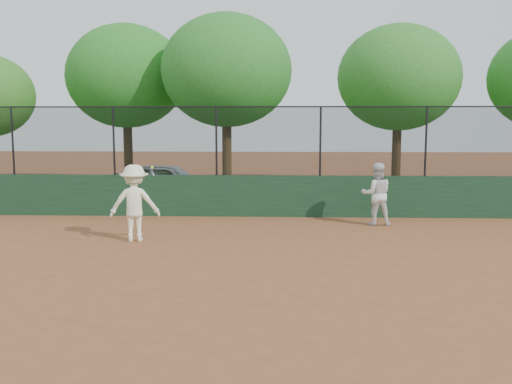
{
  "coord_description": "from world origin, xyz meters",
  "views": [
    {
      "loc": [
        1.3,
        -10.46,
        2.81
      ],
      "look_at": [
        0.8,
        2.2,
        1.2
      ],
      "focal_mm": 40.0,
      "sensor_mm": 36.0,
      "label": 1
    }
  ],
  "objects_px": {
    "player_second": "(376,194)",
    "tree_1": "(126,76)",
    "parked_car": "(167,182)",
    "tree_3": "(399,78)",
    "tree_2": "(226,71)",
    "player_main": "(135,203)"
  },
  "relations": [
    {
      "from": "parked_car",
      "to": "player_main",
      "type": "bearing_deg",
      "value": -168.92
    },
    {
      "from": "tree_1",
      "to": "tree_3",
      "type": "bearing_deg",
      "value": 0.11
    },
    {
      "from": "tree_2",
      "to": "tree_3",
      "type": "xyz_separation_m",
      "value": [
        6.63,
        1.72,
        -0.15
      ]
    },
    {
      "from": "tree_3",
      "to": "tree_2",
      "type": "bearing_deg",
      "value": -165.47
    },
    {
      "from": "player_second",
      "to": "tree_1",
      "type": "relative_size",
      "value": 0.25
    },
    {
      "from": "parked_car",
      "to": "tree_1",
      "type": "relative_size",
      "value": 0.59
    },
    {
      "from": "player_second",
      "to": "parked_car",
      "type": "bearing_deg",
      "value": -34.52
    },
    {
      "from": "parked_car",
      "to": "tree_2",
      "type": "bearing_deg",
      "value": -42.33
    },
    {
      "from": "parked_car",
      "to": "tree_1",
      "type": "bearing_deg",
      "value": 40.07
    },
    {
      "from": "player_second",
      "to": "tree_3",
      "type": "relative_size",
      "value": 0.26
    },
    {
      "from": "player_second",
      "to": "tree_3",
      "type": "xyz_separation_m",
      "value": [
        2.08,
        7.74,
        3.6
      ]
    },
    {
      "from": "player_main",
      "to": "tree_3",
      "type": "height_order",
      "value": "tree_3"
    },
    {
      "from": "parked_car",
      "to": "player_second",
      "type": "relative_size",
      "value": 2.32
    },
    {
      "from": "parked_car",
      "to": "player_second",
      "type": "xyz_separation_m",
      "value": [
        6.49,
        -4.33,
        0.18
      ]
    },
    {
      "from": "player_main",
      "to": "tree_1",
      "type": "relative_size",
      "value": 0.27
    },
    {
      "from": "parked_car",
      "to": "tree_1",
      "type": "distance_m",
      "value": 5.61
    },
    {
      "from": "parked_car",
      "to": "tree_3",
      "type": "xyz_separation_m",
      "value": [
        8.56,
        3.41,
        3.78
      ]
    },
    {
      "from": "parked_car",
      "to": "player_second",
      "type": "bearing_deg",
      "value": -117.26
    },
    {
      "from": "tree_2",
      "to": "tree_3",
      "type": "relative_size",
      "value": 1.02
    },
    {
      "from": "parked_car",
      "to": "player_main",
      "type": "xyz_separation_m",
      "value": [
        0.53,
        -6.61,
        0.23
      ]
    },
    {
      "from": "tree_2",
      "to": "player_main",
      "type": "bearing_deg",
      "value": -99.57
    },
    {
      "from": "tree_1",
      "to": "tree_3",
      "type": "distance_m",
      "value": 10.81
    }
  ]
}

